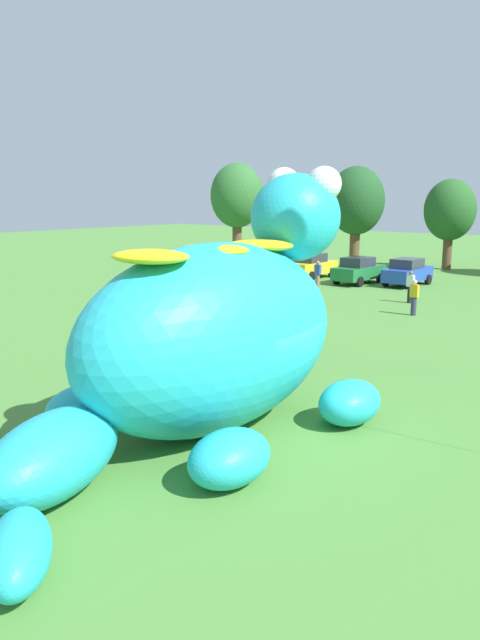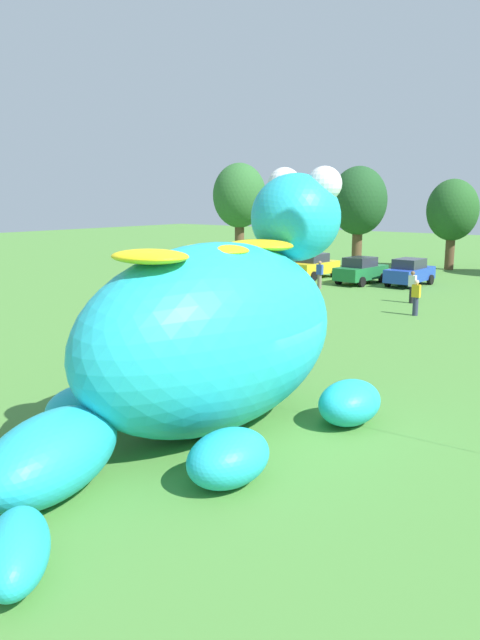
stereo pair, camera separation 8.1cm
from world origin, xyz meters
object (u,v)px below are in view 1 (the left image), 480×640
(giant_inflatable_creature, at_px, (215,334))
(car_yellow, at_px, (311,266))
(spectator_far_side, at_px, (318,275))
(car_blue, at_px, (407,272))
(car_green, at_px, (359,270))
(spectator_by_cars, at_px, (410,287))
(spectator_wandering, at_px, (414,298))

(giant_inflatable_creature, distance_m, car_yellow, 28.69)
(giant_inflatable_creature, relative_size, spectator_far_side, 7.25)
(car_yellow, relative_size, car_blue, 1.01)
(car_green, bearing_deg, giant_inflatable_creature, -69.92)
(giant_inflatable_creature, xyz_separation_m, car_green, (-9.16, 25.05, -1.48))
(car_blue, height_order, spectator_by_cars, car_blue)
(giant_inflatable_creature, relative_size, car_yellow, 2.97)
(car_yellow, relative_size, spectator_by_cars, 2.44)
(giant_inflatable_creature, bearing_deg, spectator_far_side, 115.11)
(giant_inflatable_creature, height_order, spectator_far_side, giant_inflatable_creature)
(spectator_wandering, xyz_separation_m, spectator_far_side, (-8.08, 4.58, 0.00))
(car_green, xyz_separation_m, car_blue, (2.86, 1.09, 0.00))
(car_blue, bearing_deg, giant_inflatable_creature, -76.45)
(car_yellow, relative_size, spectator_far_side, 2.44)
(car_green, relative_size, spectator_far_side, 2.46)
(giant_inflatable_creature, bearing_deg, car_green, 110.08)
(car_yellow, bearing_deg, spectator_by_cars, -29.92)
(giant_inflatable_creature, relative_size, spectator_wandering, 7.25)
(giant_inflatable_creature, height_order, spectator_wandering, giant_inflatable_creature)
(spectator_by_cars, bearing_deg, car_green, 138.48)
(spectator_by_cars, bearing_deg, spectator_far_side, 167.99)
(car_yellow, height_order, spectator_by_cars, car_yellow)
(giant_inflatable_creature, bearing_deg, car_blue, 103.55)
(spectator_by_cars, bearing_deg, car_blue, 114.53)
(car_green, relative_size, car_blue, 1.02)
(car_yellow, bearing_deg, spectator_wandering, -38.08)
(giant_inflatable_creature, bearing_deg, spectator_by_cars, 99.97)
(car_blue, xyz_separation_m, spectator_by_cars, (2.77, -6.08, -0.01))
(spectator_by_cars, distance_m, spectator_wandering, 3.55)
(spectator_far_side, bearing_deg, spectator_by_cars, -12.01)
(car_yellow, relative_size, spectator_wandering, 2.44)
(spectator_wandering, distance_m, spectator_far_side, 9.29)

